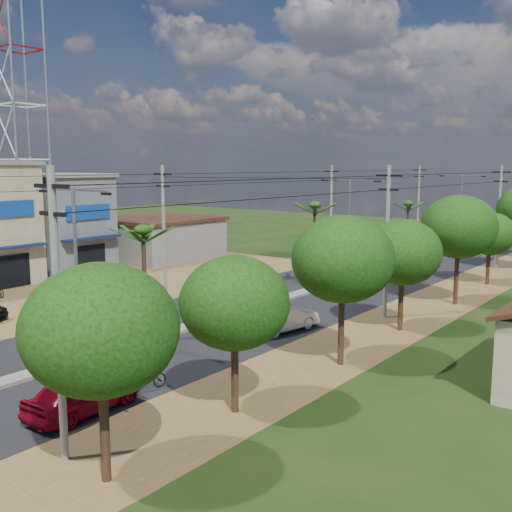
{
  "coord_description": "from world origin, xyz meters",
  "views": [
    {
      "loc": [
        22.74,
        -16.01,
        9.0
      ],
      "look_at": [
        -1.46,
        15.07,
        3.0
      ],
      "focal_mm": 42.0,
      "sensor_mm": 36.0,
      "label": 1
    }
  ],
  "objects": [
    {
      "name": "streetlight_mid",
      "position": [
        0.0,
        25.0,
        4.79
      ],
      "size": [
        5.1,
        0.18,
        8.0
      ],
      "color": "gray",
      "rests_on": "ground"
    },
    {
      "name": "utility_pole_w_c",
      "position": [
        -7.0,
        34.0,
        4.76
      ],
      "size": [
        1.6,
        0.24,
        9.0
      ],
      "color": "#605E56",
      "rests_on": "ground"
    },
    {
      "name": "shophouse_grey",
      "position": [
        -21.98,
        14.0,
        4.16
      ],
      "size": [
        9.0,
        6.4,
        8.3
      ],
      "color": "#54585D",
      "rests_on": "ground"
    },
    {
      "name": "car_silver_mid",
      "position": [
        4.45,
        9.9,
        0.72
      ],
      "size": [
        2.21,
        4.54,
        1.43
      ],
      "primitive_type": "imported",
      "rotation": [
        0.0,
        0.0,
        2.98
      ],
      "color": "#AAAEB2",
      "rests_on": "ground"
    },
    {
      "name": "tree_east_b",
      "position": [
        9.3,
        0.0,
        4.11
      ],
      "size": [
        4.0,
        4.0,
        5.83
      ],
      "color": "black",
      "rests_on": "ground"
    },
    {
      "name": "utility_pole_e_a",
      "position": [
        7.5,
        -6.0,
        4.76
      ],
      "size": [
        1.6,
        0.24,
        9.0
      ],
      "color": "#605E56",
      "rests_on": "ground"
    },
    {
      "name": "utility_pole_w_d",
      "position": [
        -7.0,
        55.0,
        4.76
      ],
      "size": [
        1.6,
        0.24,
        9.0
      ],
      "color": "#605E56",
      "rests_on": "ground"
    },
    {
      "name": "palm_median_mid",
      "position": [
        0.0,
        20.0,
        5.9
      ],
      "size": [
        2.0,
        2.0,
        6.55
      ],
      "color": "black",
      "rests_on": "ground"
    },
    {
      "name": "moto_rider_west_a",
      "position": [
        -1.2,
        13.69,
        0.5
      ],
      "size": [
        0.91,
        1.99,
        1.01
      ],
      "primitive_type": "imported",
      "rotation": [
        0.0,
        0.0,
        -0.13
      ],
      "color": "black",
      "rests_on": "ground"
    },
    {
      "name": "utility_pole_w_b",
      "position": [
        -7.0,
        12.0,
        4.76
      ],
      "size": [
        1.6,
        0.24,
        9.0
      ],
      "color": "#605E56",
      "rests_on": "ground"
    },
    {
      "name": "streetlight_near",
      "position": [
        0.0,
        0.0,
        4.79
      ],
      "size": [
        5.1,
        0.18,
        8.0
      ],
      "color": "gray",
      "rests_on": "ground"
    },
    {
      "name": "utility_pole_e_c",
      "position": [
        7.5,
        38.0,
        4.76
      ],
      "size": [
        1.6,
        0.24,
        9.0
      ],
      "color": "#605E56",
      "rests_on": "ground"
    },
    {
      "name": "palm_median_far",
      "position": [
        0.0,
        36.0,
        5.26
      ],
      "size": [
        2.0,
        2.0,
        5.85
      ],
      "color": "black",
      "rests_on": "ground"
    },
    {
      "name": "median",
      "position": [
        0.0,
        18.0,
        0.09
      ],
      "size": [
        1.0,
        90.0,
        0.18
      ],
      "primitive_type": "cube",
      "color": "#605E56",
      "rests_on": "ground"
    },
    {
      "name": "utility_pole_e_b",
      "position": [
        7.5,
        16.0,
        4.76
      ],
      "size": [
        1.6,
        0.24,
        9.0
      ],
      "color": "#605E56",
      "rests_on": "ground"
    },
    {
      "name": "roadside_sign",
      "position": [
        -5.5,
        1.91,
        0.44
      ],
      "size": [
        0.2,
        1.07,
        0.89
      ],
      "rotation": [
        0.0,
        0.0,
        0.12
      ],
      "color": "maroon",
      "rests_on": "ground"
    },
    {
      "name": "tree_east_d",
      "position": [
        9.4,
        14.0,
        4.34
      ],
      "size": [
        4.2,
        4.2,
        6.13
      ],
      "color": "black",
      "rests_on": "ground"
    },
    {
      "name": "ground",
      "position": [
        0.0,
        0.0,
        0.0
      ],
      "size": [
        160.0,
        160.0,
        0.0
      ],
      "primitive_type": "plane",
      "color": "black",
      "rests_on": "ground"
    },
    {
      "name": "car_white_far",
      "position": [
        -1.5,
        29.38,
        0.64
      ],
      "size": [
        2.13,
        4.55,
        1.28
      ],
      "primitive_type": "imported",
      "rotation": [
        0.0,
        0.0,
        -0.08
      ],
      "color": "silver",
      "rests_on": "ground"
    },
    {
      "name": "tree_east_c",
      "position": [
        9.7,
        7.0,
        4.86
      ],
      "size": [
        4.6,
        4.6,
        6.83
      ],
      "color": "black",
      "rests_on": "ground"
    },
    {
      "name": "tree_east_e",
      "position": [
        9.6,
        22.0,
        5.09
      ],
      "size": [
        4.8,
        4.8,
        7.14
      ],
      "color": "black",
      "rests_on": "ground"
    },
    {
      "name": "car_red_near",
      "position": [
        5.0,
        -3.53,
        0.75
      ],
      "size": [
        2.04,
        4.51,
        1.5
      ],
      "primitive_type": "imported",
      "rotation": [
        0.0,
        0.0,
        3.2
      ],
      "color": "maroon",
      "rests_on": "ground"
    },
    {
      "name": "dirt_shoulder_east",
      "position": [
        8.5,
        15.0,
        0.01
      ],
      "size": [
        5.0,
        90.0,
        0.03
      ],
      "primitive_type": "cube",
      "color": "brown",
      "rests_on": "ground"
    },
    {
      "name": "road",
      "position": [
        0.0,
        15.0,
        0.02
      ],
      "size": [
        12.0,
        110.0,
        0.04
      ],
      "primitive_type": "cube",
      "color": "black",
      "rests_on": "ground"
    },
    {
      "name": "streetlight_far",
      "position": [
        0.0,
        50.0,
        4.79
      ],
      "size": [
        5.1,
        0.18,
        8.0
      ],
      "color": "gray",
      "rests_on": "ground"
    },
    {
      "name": "dirt_lot_west",
      "position": [
        -15.0,
        8.0,
        0.02
      ],
      "size": [
        18.0,
        46.0,
        0.04
      ],
      "primitive_type": "cube",
      "color": "brown",
      "rests_on": "ground"
    },
    {
      "name": "moto_rider_west_b",
      "position": [
        -1.2,
        35.09,
        0.44
      ],
      "size": [
        0.76,
        1.53,
        0.88
      ],
      "primitive_type": "imported",
      "rotation": [
        0.0,
        0.0,
        -0.24
      ],
      "color": "black",
      "rests_on": "ground"
    },
    {
      "name": "telecom_tower",
      "position": [
        -27.0,
        14.0,
        19.12
      ],
      "size": [
        3.8,
        3.8,
        43.0
      ],
      "color": "gray",
      "rests_on": "ground"
    },
    {
      "name": "moto_rider_east",
      "position": [
        5.2,
        -0.6,
        0.46
      ],
      "size": [
        0.94,
        1.85,
        0.93
      ],
      "primitive_type": "imported",
      "rotation": [
        0.0,
        0.0,
        2.95
      ],
      "color": "black",
      "rests_on": "ground"
    },
    {
      "name": "tree_east_f",
      "position": [
        9.2,
        30.0,
        3.89
      ],
      "size": [
        3.8,
        3.8,
        5.52
      ],
      "color": "black",
      "rests_on": "ground"
    },
    {
      "name": "tree_east_a",
      "position": [
        9.5,
        -6.0,
        4.49
      ],
      "size": [
        4.4,
        4.4,
        6.37
      ],
      "color": "black",
      "rests_on": "ground"
    },
    {
      "name": "palm_median_near",
      "position": [
        0.0,
        4.0,
        5.54
      ],
      "size": [
        2.0,
        2.0,
        6.15
      ],
      "color": "black",
      "rests_on": "ground"
    },
    {
      "name": "low_shed",
      "position": [
        -21.0,
        24.0,
        1.97
      ],
      "size": [
        10.4,
        10.4,
        3.95
      ],
      "color": "#605E56",
      "rests_on": "ground"
    }
  ]
}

